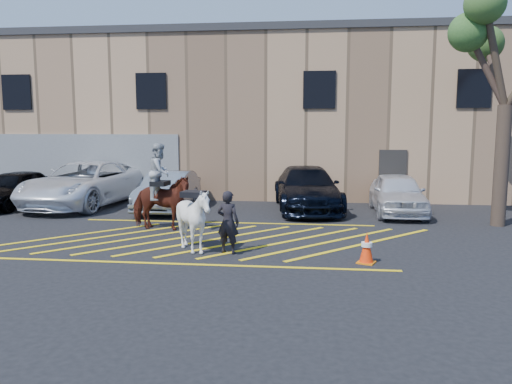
# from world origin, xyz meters

# --- Properties ---
(ground) EXTENTS (90.00, 90.00, 0.00)m
(ground) POSITION_xyz_m (0.00, 0.00, 0.00)
(ground) COLOR black
(ground) RESTS_ON ground
(car_black_suv) EXTENTS (2.06, 4.37, 1.45)m
(car_black_suv) POSITION_xyz_m (-8.82, 4.46, 0.72)
(car_black_suv) COLOR black
(car_black_suv) RESTS_ON ground
(car_white_pickup) EXTENTS (3.71, 6.64, 1.75)m
(car_white_pickup) POSITION_xyz_m (-6.17, 5.10, 0.88)
(car_white_pickup) COLOR white
(car_white_pickup) RESTS_ON ground
(car_silver_sedan) EXTENTS (1.53, 4.39, 1.45)m
(car_silver_sedan) POSITION_xyz_m (-2.63, 4.48, 0.72)
(car_silver_sedan) COLOR gray
(car_silver_sedan) RESTS_ON ground
(car_blue_suv) EXTENTS (2.96, 5.78, 1.60)m
(car_blue_suv) POSITION_xyz_m (2.57, 5.16, 0.80)
(car_blue_suv) COLOR black
(car_blue_suv) RESTS_ON ground
(car_white_suv) EXTENTS (1.78, 4.34, 1.47)m
(car_white_suv) POSITION_xyz_m (5.83, 4.61, 0.74)
(car_white_suv) COLOR white
(car_white_suv) RESTS_ON ground
(handler) EXTENTS (0.65, 0.51, 1.58)m
(handler) POSITION_xyz_m (0.71, -1.69, 0.79)
(handler) COLOR black
(handler) RESTS_ON ground
(warehouse) EXTENTS (32.42, 10.20, 7.30)m
(warehouse) POSITION_xyz_m (-0.01, 11.99, 3.65)
(warehouse) COLOR tan
(warehouse) RESTS_ON ground
(hatching_zone) EXTENTS (12.60, 5.12, 0.01)m
(hatching_zone) POSITION_xyz_m (-0.00, -0.30, 0.01)
(hatching_zone) COLOR yellow
(hatching_zone) RESTS_ON ground
(mounted_bay) EXTENTS (2.08, 1.11, 2.64)m
(mounted_bay) POSITION_xyz_m (-1.80, 0.88, 1.07)
(mounted_bay) COLOR #581F14
(mounted_bay) RESTS_ON ground
(saddled_white) EXTENTS (1.52, 1.66, 1.66)m
(saddled_white) POSITION_xyz_m (-0.15, -1.69, 0.84)
(saddled_white) COLOR white
(saddled_white) RESTS_ON ground
(traffic_cone) EXTENTS (0.49, 0.49, 0.73)m
(traffic_cone) POSITION_xyz_m (4.04, -2.22, 0.37)
(traffic_cone) COLOR orange
(traffic_cone) RESTS_ON ground
(tree) EXTENTS (3.99, 4.37, 7.31)m
(tree) POSITION_xyz_m (8.65, 2.71, 5.69)
(tree) COLOR #45382A
(tree) RESTS_ON ground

